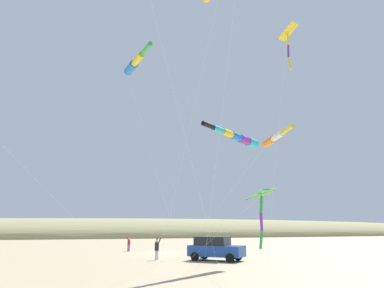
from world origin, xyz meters
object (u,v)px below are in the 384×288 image
object	(u,v)px
person_adult_flyer	(157,248)
parked_car	(215,248)
kite_windsock_checkered_midright	(239,138)
cooler_box	(203,255)
kite_delta_black_fish_shape	(286,33)
kite_delta_yellow_midlevel	(261,194)
kite_windsock_orange_high_right	(135,63)
person_child_green_jacket	(129,243)
kite_windsock_magenta_far_left	(273,139)

from	to	relation	value
person_adult_flyer	parked_car	bearing A→B (deg)	-111.15
person_adult_flyer	kite_windsock_checkered_midright	distance (m)	11.06
parked_car	cooler_box	world-z (taller)	parked_car
parked_car	kite_delta_black_fish_shape	distance (m)	16.97
cooler_box	kite_delta_black_fish_shape	world-z (taller)	kite_delta_black_fish_shape
kite_delta_yellow_midlevel	kite_windsock_checkered_midright	bearing A→B (deg)	-17.26
person_adult_flyer	kite_windsock_orange_high_right	distance (m)	14.61
parked_car	person_child_green_jacket	xyz separation A→B (m)	(12.45, 5.60, -0.11)
person_adult_flyer	kite_delta_yellow_midlevel	xyz separation A→B (m)	(-14.58, -2.31, 3.20)
cooler_box	kite_delta_yellow_midlevel	distance (m)	16.04
person_child_green_jacket	cooler_box	bearing A→B (deg)	-151.47
cooler_box	person_child_green_jacket	size ratio (longest dim) A/B	0.40
cooler_box	kite_windsock_magenta_far_left	size ratio (longest dim) A/B	0.04
cooler_box	kite_windsock_magenta_far_left	xyz separation A→B (m)	(-13.37, -0.03, 7.17)
kite_delta_yellow_midlevel	kite_delta_black_fish_shape	bearing A→B (deg)	-46.56
kite_delta_yellow_midlevel	kite_windsock_checkered_midright	size ratio (longest dim) A/B	1.46
cooler_box	kite_windsock_magenta_far_left	world-z (taller)	kite_windsock_magenta_far_left
parked_car	person_adult_flyer	xyz separation A→B (m)	(1.70, 4.40, -0.01)
kite_windsock_checkered_midright	kite_windsock_magenta_far_left	xyz separation A→B (m)	(-7.58, 1.10, -1.92)
person_child_green_jacket	kite_delta_yellow_midlevel	size ratio (longest dim) A/B	0.11
kite_windsock_orange_high_right	kite_delta_black_fish_shape	bearing A→B (deg)	-115.22
kite_delta_black_fish_shape	person_adult_flyer	bearing A→B (deg)	32.44
kite_delta_yellow_midlevel	kite_windsock_magenta_far_left	bearing A→B (deg)	-42.66
parked_car	cooler_box	distance (m)	2.67
parked_car	kite_delta_black_fish_shape	xyz separation A→B (m)	(-8.76, -2.25, 14.35)
kite_windsock_checkered_midright	kite_windsock_orange_high_right	size ratio (longest dim) A/B	0.67
cooler_box	kite_windsock_orange_high_right	distance (m)	16.90
person_adult_flyer	kite_windsock_checkered_midright	xyz separation A→B (m)	(-4.94, -5.31, 8.36)
cooler_box	kite_delta_yellow_midlevel	world-z (taller)	kite_delta_yellow_midlevel
parked_car	person_child_green_jacket	bearing A→B (deg)	24.23
cooler_box	kite_windsock_orange_high_right	bearing A→B (deg)	133.93
parked_car	kite_delta_black_fish_shape	size ratio (longest dim) A/B	0.28
person_child_green_jacket	kite_windsock_checkered_midright	xyz separation A→B (m)	(-15.68, -6.50, 8.45)
kite_windsock_checkered_midright	kite_windsock_orange_high_right	bearing A→B (deg)	97.16
kite_delta_yellow_midlevel	kite_windsock_magenta_far_left	world-z (taller)	kite_windsock_magenta_far_left
kite_delta_black_fish_shape	kite_windsock_magenta_far_left	distance (m)	8.54
cooler_box	person_child_green_jacket	distance (m)	11.27
person_child_green_jacket	kite_windsock_checkered_midright	distance (m)	18.96
parked_car	cooler_box	bearing A→B (deg)	4.99
kite_windsock_magenta_far_left	parked_car	bearing A→B (deg)	-1.02
person_adult_flyer	kite_windsock_orange_high_right	bearing A→B (deg)	154.07
kite_delta_black_fish_shape	kite_windsock_checkered_midright	distance (m)	8.28
kite_windsock_orange_high_right	parked_car	bearing A→B (deg)	-59.73
kite_delta_yellow_midlevel	kite_windsock_checkered_midright	distance (m)	11.34
parked_car	person_child_green_jacket	world-z (taller)	parked_car
cooler_box	kite_windsock_checkered_midright	bearing A→B (deg)	-168.99
kite_windsock_orange_high_right	kite_delta_yellow_midlevel	bearing A→B (deg)	-148.83
parked_car	person_adult_flyer	world-z (taller)	parked_car
person_child_green_jacket	kite_windsock_orange_high_right	distance (m)	21.31
kite_windsock_checkered_midright	parked_car	bearing A→B (deg)	15.62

